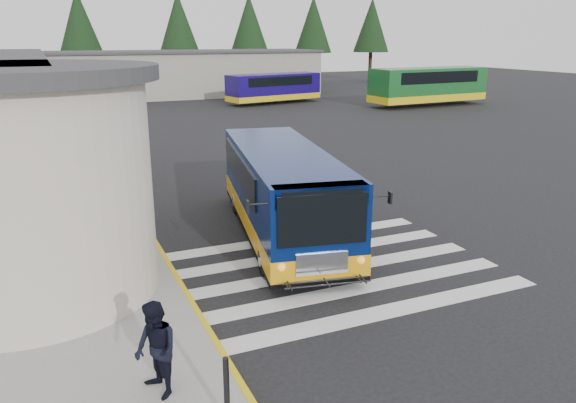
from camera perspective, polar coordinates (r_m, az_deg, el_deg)
name	(u,v)px	position (r m, az deg, el deg)	size (l,w,h in m)	color
ground	(331,256)	(14.71, 4.38, -5.53)	(140.00, 140.00, 0.00)	black
curb_strip	(146,227)	(17.07, -14.26, -2.57)	(0.12, 34.00, 0.16)	gold
crosswalk	(328,270)	(13.84, 4.10, -6.95)	(8.00, 5.35, 0.01)	silver
depot_building	(180,73)	(55.53, -10.95, 12.66)	(26.40, 8.40, 4.20)	gray
tree_line	(162,24)	(63.32, -12.65, 17.23)	(58.40, 4.40, 10.00)	black
transit_bus	(283,196)	(15.80, -0.52, 0.61)	(4.23, 8.99, 2.47)	#06184F
pedestrian_a	(55,288)	(11.65, -22.59, -8.10)	(0.55, 0.36, 1.50)	black
pedestrian_b	(156,350)	(9.02, -13.28, -14.47)	(0.75, 0.58, 1.54)	black
bollard	(227,391)	(8.41, -6.25, -18.58)	(0.09, 0.09, 1.06)	black
far_bus_a	(274,87)	(48.38, -1.46, 11.56)	(8.52, 3.93, 2.12)	#140758
far_bus_b	(428,85)	(48.13, 14.06, 11.45)	(10.31, 3.52, 2.62)	#155121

